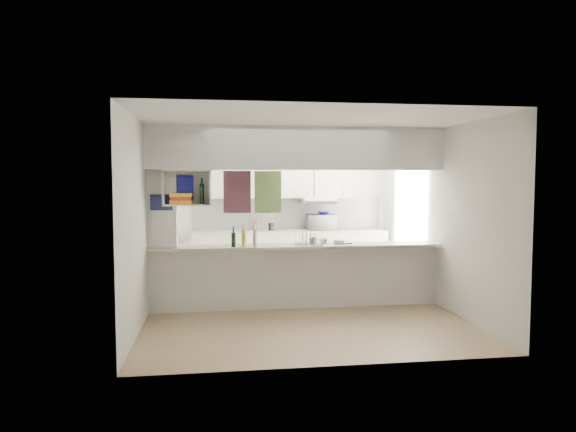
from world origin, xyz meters
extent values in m
plane|color=#8E7752|center=(0.00, 0.00, 0.00)|extent=(4.80, 4.80, 0.00)
plane|color=white|center=(0.00, 0.00, 2.60)|extent=(4.80, 4.80, 0.00)
plane|color=silver|center=(0.00, 2.40, 1.30)|extent=(4.20, 0.00, 4.20)
plane|color=silver|center=(-2.10, 0.00, 1.30)|extent=(0.00, 4.80, 4.80)
plane|color=silver|center=(2.10, 0.00, 1.30)|extent=(0.00, 4.80, 4.80)
cube|color=silver|center=(0.00, 0.00, 0.44)|extent=(4.20, 0.15, 0.88)
cube|color=#B0AA9B|center=(0.00, 0.00, 0.90)|extent=(4.20, 0.50, 0.04)
cube|color=white|center=(0.00, 0.00, 2.30)|extent=(4.20, 0.50, 0.60)
cube|color=silver|center=(-1.90, 0.00, 1.30)|extent=(0.40, 0.18, 2.60)
cube|color=#191E4C|center=(-1.90, -0.10, 1.55)|extent=(0.30, 0.01, 0.22)
cube|color=white|center=(-1.90, -0.10, 1.32)|extent=(0.30, 0.01, 0.24)
cube|color=#331622|center=(-0.85, 0.22, 1.68)|extent=(0.40, 0.02, 0.62)
cube|color=#1B7B64|center=(-0.40, 0.22, 1.68)|extent=(0.40, 0.02, 0.62)
cube|color=white|center=(-1.55, -0.10, 1.51)|extent=(0.65, 0.35, 0.02)
cube|color=white|center=(-1.55, -0.10, 1.99)|extent=(0.65, 0.35, 0.02)
cube|color=white|center=(-1.55, 0.06, 1.75)|extent=(0.65, 0.02, 0.50)
cube|color=white|center=(-1.86, -0.10, 1.75)|extent=(0.02, 0.35, 0.50)
cube|color=white|center=(-1.24, -0.10, 1.75)|extent=(0.02, 0.35, 0.50)
cube|color=gold|center=(-1.63, -0.10, 1.55)|extent=(0.30, 0.24, 0.05)
cube|color=#AB2416|center=(-1.63, -0.10, 1.60)|extent=(0.28, 0.22, 0.05)
cube|color=gold|center=(-1.63, -0.10, 1.65)|extent=(0.30, 0.24, 0.05)
cube|color=#0B0B7C|center=(-1.60, 0.02, 1.75)|extent=(0.26, 0.02, 0.34)
cylinder|color=black|center=(-1.35, -0.10, 1.67)|extent=(0.06, 0.06, 0.28)
cube|color=beige|center=(0.20, 2.10, 0.45)|extent=(3.60, 0.60, 0.90)
cube|color=#B0AA9B|center=(0.20, 2.10, 0.91)|extent=(3.60, 0.63, 0.03)
cube|color=silver|center=(0.20, 2.38, 1.22)|extent=(3.60, 0.03, 0.60)
cube|color=beige|center=(0.00, 2.23, 1.88)|extent=(2.62, 0.34, 0.72)
cube|color=white|center=(0.75, 2.16, 1.48)|extent=(0.60, 0.46, 0.12)
cube|color=silver|center=(0.75, 1.93, 1.45)|extent=(0.60, 0.02, 0.05)
imported|color=white|center=(0.80, 2.10, 1.07)|extent=(0.53, 0.36, 0.29)
imported|color=#0B0B7C|center=(0.83, 2.06, 1.24)|extent=(0.22, 0.22, 0.05)
cube|color=silver|center=(0.18, -0.03, 0.93)|extent=(0.46, 0.39, 0.01)
cylinder|color=white|center=(0.08, -0.01, 1.04)|extent=(0.06, 0.20, 0.20)
cylinder|color=white|center=(0.14, -0.02, 1.04)|extent=(0.06, 0.20, 0.20)
cylinder|color=white|center=(0.20, -0.03, 1.04)|extent=(0.06, 0.20, 0.20)
imported|color=white|center=(0.23, -0.07, 0.98)|extent=(0.16, 0.16, 0.10)
cylinder|color=black|center=(-0.92, -0.11, 1.02)|extent=(0.06, 0.06, 0.20)
cylinder|color=black|center=(-0.92, -0.11, 1.16)|extent=(0.02, 0.02, 0.09)
cylinder|color=#989919|center=(-0.77, -0.03, 1.03)|extent=(0.06, 0.06, 0.21)
cylinder|color=#989919|center=(-0.77, -0.03, 1.18)|extent=(0.02, 0.02, 0.09)
cylinder|color=silver|center=(-0.62, -0.11, 1.03)|extent=(0.06, 0.06, 0.23)
cylinder|color=silver|center=(-0.62, -0.11, 1.19)|extent=(0.02, 0.02, 0.09)
cylinder|color=silver|center=(0.40, 0.07, 0.96)|extent=(0.15, 0.15, 0.07)
cube|color=silver|center=(0.61, -0.03, 0.95)|extent=(0.15, 0.10, 0.06)
cube|color=black|center=(0.75, 0.00, 0.93)|extent=(0.14, 0.07, 0.01)
cylinder|color=black|center=(-0.14, 2.15, 0.99)|extent=(0.10, 0.10, 0.15)
cube|color=brown|center=(-0.44, 2.18, 1.03)|extent=(0.13, 0.11, 0.22)
camera|label=1|loc=(-1.17, -7.29, 1.85)|focal=32.00mm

